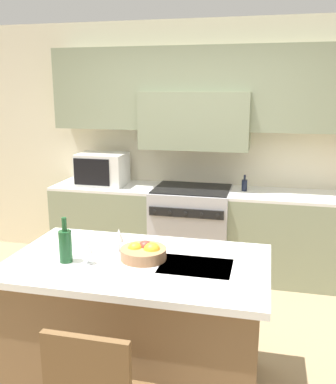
% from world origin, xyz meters
% --- Properties ---
extents(ground_plane, '(10.00, 10.00, 0.00)m').
position_xyz_m(ground_plane, '(0.00, 0.00, 0.00)').
color(ground_plane, '#997F5B').
extents(back_cabinetry, '(10.00, 0.46, 2.70)m').
position_xyz_m(back_cabinetry, '(0.00, 2.05, 1.58)').
color(back_cabinetry, beige).
rests_on(back_cabinetry, ground_plane).
extents(back_counter, '(3.10, 0.62, 0.93)m').
position_xyz_m(back_counter, '(0.00, 1.79, 0.46)').
color(back_counter, gray).
rests_on(back_counter, ground_plane).
extents(range_stove, '(0.83, 0.70, 0.94)m').
position_xyz_m(range_stove, '(0.00, 1.77, 0.47)').
color(range_stove, '#B7B7BC').
rests_on(range_stove, ground_plane).
extents(microwave, '(0.52, 0.41, 0.35)m').
position_xyz_m(microwave, '(-1.02, 1.79, 1.10)').
color(microwave, silver).
rests_on(microwave, back_counter).
extents(kitchen_island, '(1.65, 0.97, 0.92)m').
position_xyz_m(kitchen_island, '(0.00, -0.19, 0.46)').
color(kitchen_island, brown).
rests_on(kitchen_island, ground_plane).
extents(wine_bottle, '(0.08, 0.08, 0.29)m').
position_xyz_m(wine_bottle, '(-0.43, -0.31, 1.03)').
color(wine_bottle, '#194723').
rests_on(wine_bottle, kitchen_island).
extents(wine_glass_near, '(0.07, 0.07, 0.16)m').
position_xyz_m(wine_glass_near, '(-0.28, -0.31, 1.03)').
color(wine_glass_near, white).
rests_on(wine_glass_near, kitchen_island).
extents(wine_glass_far, '(0.07, 0.07, 0.16)m').
position_xyz_m(wine_glass_far, '(-0.16, -0.08, 1.03)').
color(wine_glass_far, white).
rests_on(wine_glass_far, kitchen_island).
extents(fruit_bowl, '(0.30, 0.30, 0.11)m').
position_xyz_m(fruit_bowl, '(0.03, -0.15, 0.96)').
color(fruit_bowl, '#996B47').
rests_on(fruit_bowl, kitchen_island).
extents(oil_bottle_on_counter, '(0.06, 0.06, 0.17)m').
position_xyz_m(oil_bottle_on_counter, '(0.55, 1.84, 0.99)').
color(oil_bottle_on_counter, black).
rests_on(oil_bottle_on_counter, back_counter).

